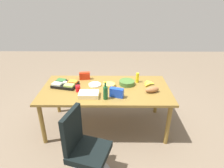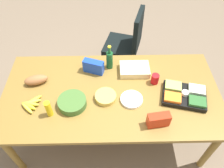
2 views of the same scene
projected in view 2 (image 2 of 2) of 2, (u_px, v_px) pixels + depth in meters
The scene contains 15 objects.
ground_plane at pixel (111, 130), 2.86m from camera, with size 10.00×10.00×0.00m, color #766551.
conference_table at pixel (111, 96), 2.31m from camera, with size 2.22×1.11×0.80m.
office_chair at pixel (125, 50), 3.28m from camera, with size 0.60×0.60×1.03m.
chip_bowl at pixel (106, 97), 2.18m from camera, with size 0.21×0.21×0.05m, color gold.
red_solo_cup at pixel (155, 79), 2.29m from camera, with size 0.08×0.08×0.11m, color red.
bread_loaf at pixel (36, 80), 2.29m from camera, with size 0.24×0.11×0.10m, color #9E6339.
banana_bunch at pixel (31, 104), 2.12m from camera, with size 0.20×0.24×0.04m.
veggie_tray at pixel (184, 95), 2.18m from camera, with size 0.48×0.39×0.09m.
salad_bowl at pixel (72, 102), 2.12m from camera, with size 0.27×0.27×0.08m, color #426B2E.
sheet_cake at pixel (134, 69), 2.41m from camera, with size 0.32×0.22×0.07m, color beige.
mustard_bottle at pixel (49, 109), 2.01m from camera, with size 0.06×0.06×0.18m, color yellow.
chip_bag_blue at pixel (93, 67), 2.38m from camera, with size 0.22×0.08×0.15m, color blue.
paper_plate_stack at pixel (132, 99), 2.17m from camera, with size 0.22×0.22×0.03m, color white.
wine_bottle at pixel (110, 59), 2.40m from camera, with size 0.08×0.08×0.30m.
chip_bag_red at pixel (159, 120), 1.96m from camera, with size 0.20×0.08×0.14m, color red.
Camera 2 is at (-0.02, -1.40, 2.56)m, focal length 35.38 mm.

